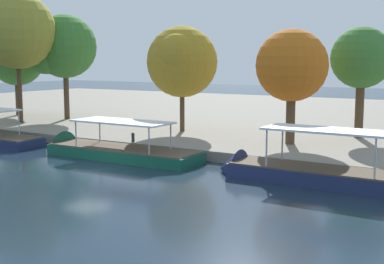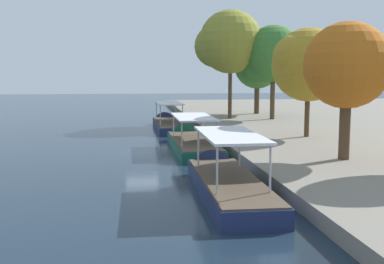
{
  "view_description": "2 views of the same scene",
  "coord_description": "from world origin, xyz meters",
  "px_view_note": "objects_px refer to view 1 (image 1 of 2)",
  "views": [
    {
      "loc": [
        23.18,
        -24.45,
        6.92
      ],
      "look_at": [
        6.07,
        3.13,
        2.48
      ],
      "focal_mm": 49.25,
      "sensor_mm": 36.0,
      "label": 1
    },
    {
      "loc": [
        36.66,
        -0.81,
        6.01
      ],
      "look_at": [
        3.4,
        3.49,
        1.9
      ],
      "focal_mm": 44.43,
      "sensor_mm": 36.0,
      "label": 2
    }
  ],
  "objects_px": {
    "tree_2": "(19,56)",
    "tree_5": "(295,66)",
    "tour_boat_1": "(110,153)",
    "tour_boat_2": "(306,176)",
    "tree_3": "(61,49)",
    "mooring_bollard_0": "(133,137)",
    "tree_1": "(183,60)",
    "tree_0": "(13,33)",
    "tree_4": "(361,59)"
  },
  "relations": [
    {
      "from": "tour_boat_2",
      "to": "tree_4",
      "type": "relative_size",
      "value": 1.38
    },
    {
      "from": "tree_4",
      "to": "tree_5",
      "type": "height_order",
      "value": "tree_4"
    },
    {
      "from": "tour_boat_2",
      "to": "tour_boat_1",
      "type": "bearing_deg",
      "value": 0.06
    },
    {
      "from": "tree_4",
      "to": "tree_1",
      "type": "bearing_deg",
      "value": -161.54
    },
    {
      "from": "tree_2",
      "to": "tree_5",
      "type": "bearing_deg",
      "value": -6.14
    },
    {
      "from": "mooring_bollard_0",
      "to": "tree_0",
      "type": "bearing_deg",
      "value": 167.32
    },
    {
      "from": "tree_2",
      "to": "tree_5",
      "type": "height_order",
      "value": "tree_2"
    },
    {
      "from": "tour_boat_2",
      "to": "tree_4",
      "type": "xyz_separation_m",
      "value": [
        -0.84,
        14.43,
        6.68
      ]
    },
    {
      "from": "tour_boat_2",
      "to": "tree_1",
      "type": "xyz_separation_m",
      "value": [
        -14.7,
        9.81,
        6.58
      ]
    },
    {
      "from": "tree_5",
      "to": "tree_1",
      "type": "bearing_deg",
      "value": 172.55
    },
    {
      "from": "tree_1",
      "to": "tree_3",
      "type": "height_order",
      "value": "tree_3"
    },
    {
      "from": "tour_boat_1",
      "to": "tree_5",
      "type": "distance_m",
      "value": 14.87
    },
    {
      "from": "tour_boat_2",
      "to": "mooring_bollard_0",
      "type": "distance_m",
      "value": 14.99
    },
    {
      "from": "tour_boat_1",
      "to": "mooring_bollard_0",
      "type": "distance_m",
      "value": 2.85
    },
    {
      "from": "tree_2",
      "to": "tree_4",
      "type": "distance_m",
      "value": 37.38
    },
    {
      "from": "tree_4",
      "to": "mooring_bollard_0",
      "type": "bearing_deg",
      "value": -140.03
    },
    {
      "from": "tour_boat_1",
      "to": "tree_4",
      "type": "distance_m",
      "value": 21.02
    },
    {
      "from": "mooring_bollard_0",
      "to": "tour_boat_2",
      "type": "bearing_deg",
      "value": -10.87
    },
    {
      "from": "tour_boat_1",
      "to": "tree_2",
      "type": "height_order",
      "value": "tree_2"
    },
    {
      "from": "tree_0",
      "to": "tree_4",
      "type": "height_order",
      "value": "tree_0"
    },
    {
      "from": "tour_boat_1",
      "to": "tree_5",
      "type": "xyz_separation_m",
      "value": [
        10.64,
        8.31,
        6.25
      ]
    },
    {
      "from": "mooring_bollard_0",
      "to": "tree_0",
      "type": "xyz_separation_m",
      "value": [
        -17.98,
        4.05,
        8.42
      ]
    },
    {
      "from": "tree_0",
      "to": "tour_boat_1",
      "type": "bearing_deg",
      "value": -20.58
    },
    {
      "from": "tree_3",
      "to": "tour_boat_1",
      "type": "bearing_deg",
      "value": -35.24
    },
    {
      "from": "tour_boat_1",
      "to": "tour_boat_2",
      "type": "xyz_separation_m",
      "value": [
        14.66,
        -0.11,
        0.08
      ]
    },
    {
      "from": "tree_4",
      "to": "tree_5",
      "type": "xyz_separation_m",
      "value": [
        -3.18,
        -6.02,
        -0.51
      ]
    },
    {
      "from": "tour_boat_2",
      "to": "tree_3",
      "type": "relative_size",
      "value": 1.11
    },
    {
      "from": "tree_0",
      "to": "tree_4",
      "type": "bearing_deg",
      "value": 13.37
    },
    {
      "from": "tour_boat_2",
      "to": "tree_0",
      "type": "bearing_deg",
      "value": -11.4
    },
    {
      "from": "tour_boat_1",
      "to": "tree_3",
      "type": "xyz_separation_m",
      "value": [
        -16.28,
        11.5,
        7.79
      ]
    },
    {
      "from": "tour_boat_1",
      "to": "tree_1",
      "type": "distance_m",
      "value": 11.77
    },
    {
      "from": "tree_2",
      "to": "tree_5",
      "type": "relative_size",
      "value": 1.12
    },
    {
      "from": "tree_5",
      "to": "tree_0",
      "type": "bearing_deg",
      "value": -176.91
    },
    {
      "from": "tour_boat_2",
      "to": "tree_1",
      "type": "distance_m",
      "value": 18.86
    },
    {
      "from": "tour_boat_2",
      "to": "tree_4",
      "type": "distance_m",
      "value": 15.92
    },
    {
      "from": "tour_boat_2",
      "to": "tree_1",
      "type": "relative_size",
      "value": 1.33
    },
    {
      "from": "mooring_bollard_0",
      "to": "tree_5",
      "type": "distance_m",
      "value": 13.2
    },
    {
      "from": "tree_0",
      "to": "tree_5",
      "type": "relative_size",
      "value": 1.51
    },
    {
      "from": "tree_0",
      "to": "tree_1",
      "type": "distance_m",
      "value": 18.4
    },
    {
      "from": "tree_1",
      "to": "tree_2",
      "type": "xyz_separation_m",
      "value": [
        -23.45,
        2.27,
        0.44
      ]
    },
    {
      "from": "tree_1",
      "to": "tree_3",
      "type": "distance_m",
      "value": 16.38
    },
    {
      "from": "mooring_bollard_0",
      "to": "tree_2",
      "type": "xyz_separation_m",
      "value": [
        -23.45,
        9.26,
        6.25
      ]
    },
    {
      "from": "tree_4",
      "to": "tour_boat_1",
      "type": "bearing_deg",
      "value": -133.97
    },
    {
      "from": "tour_boat_2",
      "to": "tree_2",
      "type": "xyz_separation_m",
      "value": [
        -38.15,
        12.08,
        7.02
      ]
    },
    {
      "from": "tree_1",
      "to": "tree_4",
      "type": "bearing_deg",
      "value": 18.46
    },
    {
      "from": "tour_boat_2",
      "to": "tree_3",
      "type": "bearing_deg",
      "value": -20.09
    },
    {
      "from": "tree_1",
      "to": "tree_4",
      "type": "height_order",
      "value": "tree_1"
    },
    {
      "from": "mooring_bollard_0",
      "to": "tree_2",
      "type": "height_order",
      "value": "tree_2"
    },
    {
      "from": "tour_boat_2",
      "to": "tree_4",
      "type": "height_order",
      "value": "tree_4"
    },
    {
      "from": "tree_1",
      "to": "tree_4",
      "type": "relative_size",
      "value": 1.03
    }
  ]
}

